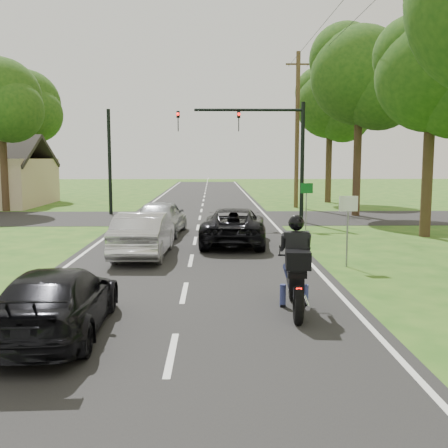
{
  "coord_description": "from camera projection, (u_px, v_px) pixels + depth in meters",
  "views": [
    {
      "loc": [
        0.68,
        -12.33,
        3.23
      ],
      "look_at": [
        1.03,
        3.0,
        1.3
      ],
      "focal_mm": 42.0,
      "sensor_mm": 36.0,
      "label": 1
    }
  ],
  "objects": [
    {
      "name": "cross_road",
      "position": [
        200.0,
        218.0,
        28.49
      ],
      "size": [
        60.0,
        7.0,
        0.01
      ],
      "primitive_type": "cube",
      "color": "black",
      "rests_on": "ground"
    },
    {
      "name": "motorcycle_rider",
      "position": [
        296.0,
        274.0,
        10.93
      ],
      "size": [
        0.71,
        2.43,
        2.09
      ],
      "rotation": [
        0.0,
        0.0,
        -0.08
      ],
      "color": "black",
      "rests_on": "ground"
    },
    {
      "name": "tree_row_d",
      "position": [
        366.0,
        81.0,
        28.51
      ],
      "size": [
        5.76,
        5.58,
        10.45
      ],
      "color": "#332316",
      "rests_on": "ground"
    },
    {
      "name": "signal_pole_far",
      "position": [
        110.0,
        162.0,
        29.98
      ],
      "size": [
        0.2,
        0.2,
        6.0
      ],
      "primitive_type": "cylinder",
      "color": "black",
      "rests_on": "ground"
    },
    {
      "name": "sign_green",
      "position": [
        306.0,
        195.0,
        23.42
      ],
      "size": [
        0.55,
        0.07,
        2.12
      ],
      "color": "slate",
      "rests_on": "ground"
    },
    {
      "name": "dark_car_behind",
      "position": [
        57.0,
        301.0,
        9.57
      ],
      "size": [
        1.87,
        4.34,
        1.24
      ],
      "primitive_type": "imported",
      "rotation": [
        0.0,
        0.0,
        3.17
      ],
      "color": "black",
      "rests_on": "road"
    },
    {
      "name": "utility_pole_far",
      "position": [
        297.0,
        129.0,
        33.94
      ],
      "size": [
        1.6,
        0.28,
        10.0
      ],
      "color": "brown",
      "rests_on": "ground"
    },
    {
      "name": "tree_row_c",
      "position": [
        440.0,
        82.0,
        20.78
      ],
      "size": [
        4.8,
        4.65,
        8.76
      ],
      "color": "#332316",
      "rests_on": "ground"
    },
    {
      "name": "silver_suv",
      "position": [
        161.0,
        217.0,
        22.11
      ],
      "size": [
        2.13,
        4.53,
        1.5
      ],
      "primitive_type": "imported",
      "rotation": [
        0.0,
        0.0,
        3.06
      ],
      "color": "#A4A7AC",
      "rests_on": "road"
    },
    {
      "name": "road",
      "position": [
        197.0,
        234.0,
        22.53
      ],
      "size": [
        8.0,
        100.0,
        0.01
      ],
      "primitive_type": "cube",
      "color": "black",
      "rests_on": "ground"
    },
    {
      "name": "dark_suv",
      "position": [
        234.0,
        226.0,
        19.75
      ],
      "size": [
        2.65,
        5.12,
        1.38
      ],
      "primitive_type": "imported",
      "rotation": [
        0.0,
        0.0,
        3.07
      ],
      "color": "black",
      "rests_on": "road"
    },
    {
      "name": "tree_left_near",
      "position": [
        4.0,
        102.0,
        31.17
      ],
      "size": [
        5.12,
        4.96,
        9.22
      ],
      "color": "#332316",
      "rests_on": "ground"
    },
    {
      "name": "tree_row_e",
      "position": [
        335.0,
        108.0,
        37.54
      ],
      "size": [
        5.28,
        5.12,
        9.61
      ],
      "color": "#332316",
      "rests_on": "ground"
    },
    {
      "name": "ground",
      "position": [
        184.0,
        293.0,
        12.62
      ],
      "size": [
        140.0,
        140.0,
        0.0
      ],
      "primitive_type": "plane",
      "color": "#255517",
      "rests_on": "ground"
    },
    {
      "name": "silver_sedan",
      "position": [
        144.0,
        234.0,
        17.21
      ],
      "size": [
        1.69,
        4.51,
        1.47
      ],
      "primitive_type": "imported",
      "rotation": [
        0.0,
        0.0,
        3.11
      ],
      "color": "silver",
      "rests_on": "road"
    },
    {
      "name": "tree_left_far",
      "position": [
        28.0,
        108.0,
        40.94
      ],
      "size": [
        5.76,
        5.58,
        10.14
      ],
      "color": "#332316",
      "rests_on": "ground"
    },
    {
      "name": "sign_white",
      "position": [
        348.0,
        214.0,
        15.48
      ],
      "size": [
        0.55,
        0.07,
        2.12
      ],
      "color": "slate",
      "rests_on": "ground"
    },
    {
      "name": "traffic_signal",
      "position": [
        265.0,
        140.0,
        26.06
      ],
      "size": [
        6.38,
        0.44,
        6.0
      ],
      "color": "black",
      "rests_on": "ground"
    }
  ]
}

